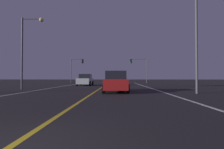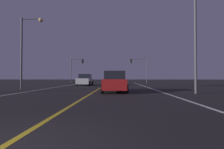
# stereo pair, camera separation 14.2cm
# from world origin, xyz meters

# --- Properties ---
(lane_edge_right) EXTENTS (0.16, 40.61, 0.01)m
(lane_edge_right) POSITION_xyz_m (5.56, 14.31, 0.00)
(lane_edge_right) COLOR silver
(lane_edge_right) RESTS_ON ground
(lane_edge_left) EXTENTS (0.16, 40.61, 0.01)m
(lane_edge_left) POSITION_xyz_m (-5.56, 14.31, 0.00)
(lane_edge_left) COLOR silver
(lane_edge_left) RESTS_ON ground
(lane_center_divider) EXTENTS (0.16, 40.61, 0.01)m
(lane_center_divider) POSITION_xyz_m (0.00, 14.31, 0.00)
(lane_center_divider) COLOR gold
(lane_center_divider) RESTS_ON ground
(car_lead_same_lane) EXTENTS (2.02, 4.30, 1.70)m
(car_lead_same_lane) POSITION_xyz_m (1.73, 11.80, 0.82)
(car_lead_same_lane) COLOR black
(car_lead_same_lane) RESTS_ON ground
(car_oncoming) EXTENTS (2.02, 4.30, 1.70)m
(car_oncoming) POSITION_xyz_m (-2.88, 23.27, 0.82)
(car_oncoming) COLOR black
(car_oncoming) RESTS_ON ground
(traffic_light_near_right) EXTENTS (3.63, 0.36, 5.18)m
(traffic_light_near_right) POSITION_xyz_m (6.40, 35.11, 3.89)
(traffic_light_near_right) COLOR #4C4C51
(traffic_light_near_right) RESTS_ON ground
(traffic_light_near_left) EXTENTS (2.84, 0.36, 5.20)m
(traffic_light_near_left) POSITION_xyz_m (-6.82, 35.11, 3.86)
(traffic_light_near_left) COLOR #4C4C51
(traffic_light_near_left) RESTS_ON ground
(street_lamp_right_near) EXTENTS (2.42, 0.44, 8.39)m
(street_lamp_right_near) POSITION_xyz_m (7.20, 10.63, 5.31)
(street_lamp_right_near) COLOR #4C4C51
(street_lamp_right_near) RESTS_ON ground
(street_lamp_left_mid) EXTENTS (2.26, 0.44, 7.25)m
(street_lamp_left_mid) POSITION_xyz_m (-7.19, 14.79, 4.67)
(street_lamp_left_mid) COLOR #4C4C51
(street_lamp_left_mid) RESTS_ON ground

